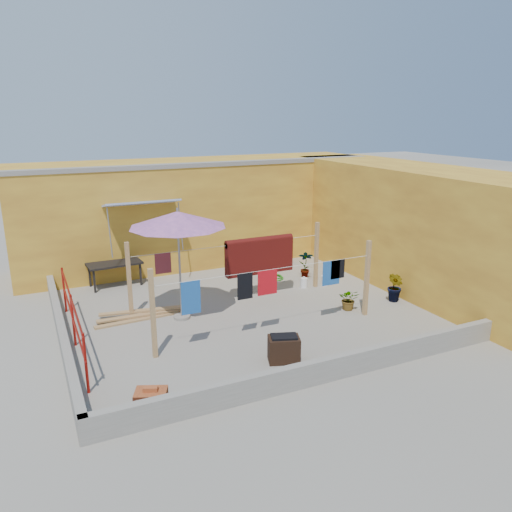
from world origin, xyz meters
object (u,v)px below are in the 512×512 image
water_jug_a (325,280)px  brazier (284,349)px  brick_stack (151,401)px  outdoor_table (114,265)px  patio_umbrella (178,220)px  white_basin (322,367)px  green_hose (274,277)px  plant_back_a (260,254)px  water_jug_b (304,283)px

water_jug_a → brazier: bearing=-132.5°
brick_stack → outdoor_table: bearing=84.8°
patio_umbrella → white_basin: patio_umbrella is taller
patio_umbrella → brazier: bearing=-68.0°
green_hose → plant_back_a: 1.36m
outdoor_table → water_jug_a: (5.23, -2.41, -0.46)m
water_jug_b → white_basin: bearing=-116.3°
patio_umbrella → outdoor_table: size_ratio=1.84×
green_hose → white_basin: bearing=-107.6°
green_hose → brazier: bearing=-114.9°
green_hose → water_jug_a: bearing=-47.5°
brick_stack → green_hose: bearing=46.8°
outdoor_table → green_hose: 4.45m
water_jug_a → white_basin: bearing=-123.4°
patio_umbrella → brazier: 3.70m
outdoor_table → green_hose: size_ratio=2.59×
brazier → plant_back_a: size_ratio=0.87×
white_basin → water_jug_a: water_jug_a is taller
plant_back_a → outdoor_table: bearing=-180.0°
outdoor_table → water_jug_a: bearing=-24.8°
outdoor_table → brick_stack: outdoor_table is taller
white_basin → plant_back_a: size_ratio=0.65×
green_hose → outdoor_table: bearing=162.8°
brick_stack → plant_back_a: size_ratio=0.76×
plant_back_a → green_hose: bearing=-98.3°
brazier → green_hose: size_ratio=1.20×
patio_umbrella → water_jug_a: 4.82m
white_basin → patio_umbrella: bearing=115.4°
water_jug_a → water_jug_b: size_ratio=1.02×
brick_stack → water_jug_a: size_ratio=1.92×
water_jug_a → plant_back_a: plant_back_a is taller
water_jug_b → outdoor_table: bearing=153.3°
outdoor_table → water_jug_b: size_ratio=4.82×
outdoor_table → white_basin: 6.93m
patio_umbrella → water_jug_b: 4.30m
outdoor_table → white_basin: bearing=-67.9°
outdoor_table → brazier: 6.19m
brick_stack → plant_back_a: bearing=52.1°
water_jug_a → plant_back_a: bearing=108.9°
green_hose → patio_umbrella: bearing=-152.8°
outdoor_table → patio_umbrella: bearing=-71.9°
patio_umbrella → water_jug_b: size_ratio=8.88×
patio_umbrella → green_hose: patio_umbrella is taller
patio_umbrella → water_jug_a: size_ratio=8.67×
outdoor_table → water_jug_a: outdoor_table is taller
patio_umbrella → white_basin: 4.43m
water_jug_b → green_hose: size_ratio=0.54×
patio_umbrella → outdoor_table: patio_umbrella is taller
brick_stack → white_basin: brick_stack is taller
water_jug_a → green_hose: size_ratio=0.55×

